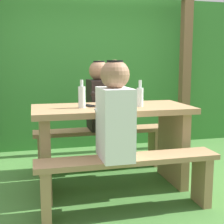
% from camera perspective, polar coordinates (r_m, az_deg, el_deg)
% --- Properties ---
extents(ground_plane, '(12.00, 12.00, 0.00)m').
position_cam_1_polar(ground_plane, '(2.99, -0.00, -13.40)').
color(ground_plane, '#427734').
extents(hedge_backdrop, '(6.40, 0.84, 1.99)m').
position_cam_1_polar(hedge_backdrop, '(4.59, -5.71, 7.12)').
color(hedge_backdrop, '#337A2F').
rests_on(hedge_backdrop, ground_plane).
extents(pergola_post_right, '(0.12, 0.12, 1.94)m').
position_cam_1_polar(pergola_post_right, '(4.30, 13.11, 6.50)').
color(pergola_post_right, brown).
rests_on(pergola_post_right, ground_plane).
extents(picnic_table, '(1.40, 0.64, 0.75)m').
position_cam_1_polar(picnic_table, '(2.84, -0.00, -3.82)').
color(picnic_table, '#9E7A51').
rests_on(picnic_table, ground_plane).
extents(bench_near, '(1.40, 0.24, 0.44)m').
position_cam_1_polar(bench_near, '(2.42, 3.04, -10.97)').
color(bench_near, '#9E7A51').
rests_on(bench_near, ground_plane).
extents(bench_far, '(1.40, 0.24, 0.44)m').
position_cam_1_polar(bench_far, '(3.37, -2.15, -5.15)').
color(bench_far, '#9E7A51').
rests_on(bench_far, ground_plane).
extents(person_white_shirt, '(0.25, 0.35, 0.72)m').
position_cam_1_polar(person_white_shirt, '(2.28, 0.51, -0.33)').
color(person_white_shirt, white).
rests_on(person_white_shirt, bench_near).
extents(person_black_coat, '(0.25, 0.35, 0.72)m').
position_cam_1_polar(person_black_coat, '(3.29, -2.34, 2.56)').
color(person_black_coat, black).
rests_on(person_black_coat, bench_far).
extents(drinking_glass, '(0.07, 0.07, 0.09)m').
position_cam_1_polar(drinking_glass, '(2.75, -1.67, 1.84)').
color(drinking_glass, silver).
rests_on(drinking_glass, picnic_table).
extents(bottle_left, '(0.06, 0.06, 0.24)m').
position_cam_1_polar(bottle_left, '(2.70, -5.50, 2.85)').
color(bottle_left, silver).
rests_on(bottle_left, picnic_table).
extents(bottle_right, '(0.06, 0.06, 0.23)m').
position_cam_1_polar(bottle_right, '(2.79, 5.10, 2.88)').
color(bottle_right, silver).
rests_on(bottle_right, picnic_table).
extents(cell_phone, '(0.13, 0.16, 0.01)m').
position_cam_1_polar(cell_phone, '(2.82, -4.33, 1.19)').
color(cell_phone, black).
rests_on(cell_phone, picnic_table).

